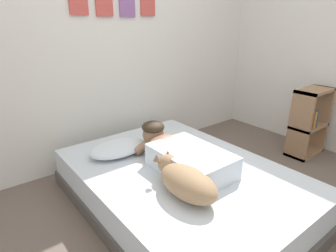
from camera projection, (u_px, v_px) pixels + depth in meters
ground_plane at (229, 225)px, 2.13m from camera, size 11.65×11.65×0.00m
back_wall at (115, 39)px, 2.88m from camera, size 3.83×0.12×2.50m
bed at (181, 187)px, 2.31m from camera, size 1.41×1.98×0.33m
pillow at (118, 148)px, 2.48m from camera, size 0.52×0.32×0.11m
person_lying at (179, 153)px, 2.28m from camera, size 0.43×0.92×0.27m
dog at (185, 180)px, 1.90m from camera, size 0.26×0.57×0.21m
coffee_cup at (162, 139)px, 2.71m from camera, size 0.12×0.09×0.07m
cell_phone at (231, 170)px, 2.22m from camera, size 0.07×0.14×0.01m
bookshelf at (308, 122)px, 3.12m from camera, size 0.45×0.24×0.75m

